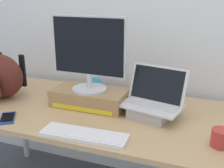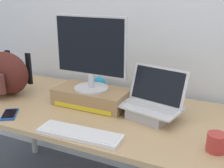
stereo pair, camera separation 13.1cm
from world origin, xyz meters
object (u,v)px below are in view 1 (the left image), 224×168
(cell_phone, at_px, (8,118))
(open_laptop, at_px, (152,106))
(plush_toy, at_px, (95,84))
(toner_box_yellow, at_px, (90,97))
(coffee_mug, at_px, (221,138))
(desktop_monitor, at_px, (89,53))
(external_keyboard, at_px, (84,135))

(cell_phone, bearing_deg, open_laptop, -9.07)
(cell_phone, height_order, plush_toy, plush_toy)
(toner_box_yellow, distance_m, coffee_mug, 0.83)
(toner_box_yellow, relative_size, desktop_monitor, 0.98)
(desktop_monitor, bearing_deg, coffee_mug, -16.37)
(toner_box_yellow, xyz_separation_m, cell_phone, (-0.36, -0.36, -0.05))
(desktop_monitor, height_order, coffee_mug, desktop_monitor)
(cell_phone, xyz_separation_m, plush_toy, (0.27, 0.63, 0.04))
(external_keyboard, height_order, coffee_mug, coffee_mug)
(desktop_monitor, relative_size, coffee_mug, 3.60)
(desktop_monitor, height_order, cell_phone, desktop_monitor)
(open_laptop, relative_size, cell_phone, 2.24)
(desktop_monitor, bearing_deg, open_laptop, -2.27)
(open_laptop, xyz_separation_m, plush_toy, (-0.50, 0.29, -0.01))
(toner_box_yellow, height_order, coffee_mug, toner_box_yellow)
(toner_box_yellow, height_order, external_keyboard, toner_box_yellow)
(desktop_monitor, height_order, plush_toy, desktop_monitor)
(open_laptop, distance_m, coffee_mug, 0.45)
(cell_phone, relative_size, plush_toy, 1.80)
(coffee_mug, height_order, cell_phone, coffee_mug)
(external_keyboard, xyz_separation_m, coffee_mug, (0.65, 0.15, 0.03))
(toner_box_yellow, bearing_deg, external_keyboard, -69.22)
(external_keyboard, xyz_separation_m, cell_phone, (-0.51, 0.03, -0.01))
(desktop_monitor, height_order, open_laptop, desktop_monitor)
(desktop_monitor, distance_m, cell_phone, 0.61)
(desktop_monitor, xyz_separation_m, cell_phone, (-0.36, -0.36, -0.34))
(toner_box_yellow, distance_m, open_laptop, 0.41)
(plush_toy, bearing_deg, desktop_monitor, -72.12)
(coffee_mug, relative_size, cell_phone, 0.77)
(desktop_monitor, height_order, external_keyboard, desktop_monitor)
(cell_phone, bearing_deg, toner_box_yellow, 12.21)
(open_laptop, relative_size, plush_toy, 4.03)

